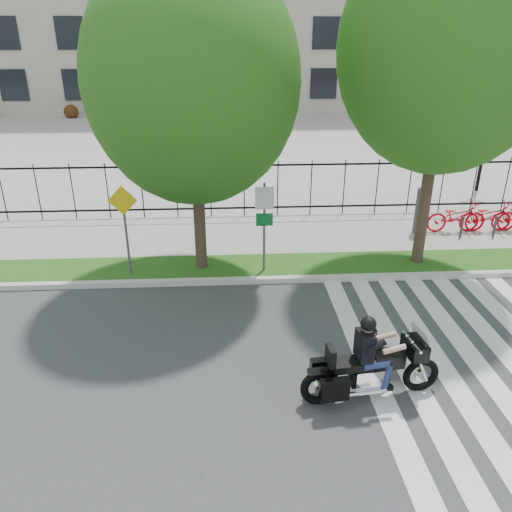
{
  "coord_description": "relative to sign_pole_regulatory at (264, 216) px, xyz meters",
  "views": [
    {
      "loc": [
        -0.57,
        -7.98,
        6.17
      ],
      "look_at": [
        0.06,
        3.0,
        1.28
      ],
      "focal_mm": 35.0,
      "sensor_mm": 36.0,
      "label": 1
    }
  ],
  "objects": [
    {
      "name": "ground",
      "position": [
        -0.38,
        -4.58,
        -1.74
      ],
      "size": [
        120.0,
        120.0,
        0.0
      ],
      "primitive_type": "plane",
      "color": "#38383A",
      "rests_on": "ground"
    },
    {
      "name": "curb",
      "position": [
        -0.38,
        -0.48,
        -1.66
      ],
      "size": [
        60.0,
        0.2,
        0.15
      ],
      "primitive_type": "cube",
      "color": "beige",
      "rests_on": "ground"
    },
    {
      "name": "grass_verge",
      "position": [
        -0.38,
        0.37,
        -1.66
      ],
      "size": [
        60.0,
        1.5,
        0.15
      ],
      "primitive_type": "cube",
      "color": "#1B4B12",
      "rests_on": "ground"
    },
    {
      "name": "sidewalk",
      "position": [
        -0.38,
        2.87,
        -1.66
      ],
      "size": [
        60.0,
        3.5,
        0.15
      ],
      "primitive_type": "cube",
      "color": "gray",
      "rests_on": "ground"
    },
    {
      "name": "plaza",
      "position": [
        -0.38,
        20.42,
        -1.69
      ],
      "size": [
        80.0,
        34.0,
        0.1
      ],
      "primitive_type": "cube",
      "color": "gray",
      "rests_on": "ground"
    },
    {
      "name": "crosswalk_stripes",
      "position": [
        4.45,
        -4.58,
        -1.73
      ],
      "size": [
        5.7,
        8.0,
        0.01
      ],
      "primitive_type": null,
      "color": "silver",
      "rests_on": "ground"
    },
    {
      "name": "iron_fence",
      "position": [
        -0.38,
        4.62,
        -0.59
      ],
      "size": [
        30.0,
        0.06,
        2.0
      ],
      "primitive_type": null,
      "color": "black",
      "rests_on": "sidewalk"
    },
    {
      "name": "lamp_post_right",
      "position": [
        9.62,
        7.42,
        1.47
      ],
      "size": [
        1.06,
        0.7,
        4.25
      ],
      "color": "black",
      "rests_on": "ground"
    },
    {
      "name": "street_tree_1",
      "position": [
        -1.75,
        0.37,
        3.41
      ],
      "size": [
        5.34,
        5.34,
        8.07
      ],
      "color": "#37261E",
      "rests_on": "grass_verge"
    },
    {
      "name": "street_tree_2",
      "position": [
        4.49,
        0.37,
        4.13
      ],
      "size": [
        5.4,
        5.4,
        8.84
      ],
      "color": "#37261E",
      "rests_on": "grass_verge"
    },
    {
      "name": "sign_pole_regulatory",
      "position": [
        0.0,
        0.0,
        0.0
      ],
      "size": [
        0.5,
        0.09,
        2.5
      ],
      "color": "#59595B",
      "rests_on": "grass_verge"
    },
    {
      "name": "sign_pole_warning",
      "position": [
        -3.69,
        0.0,
        0.0
      ],
      "size": [
        0.78,
        0.09,
        2.49
      ],
      "color": "#59595B",
      "rests_on": "grass_verge"
    },
    {
      "name": "motorcycle_rider",
      "position": [
        1.57,
        -5.25,
        -1.05
      ],
      "size": [
        2.68,
        0.92,
        2.07
      ],
      "color": "black",
      "rests_on": "ground"
    }
  ]
}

